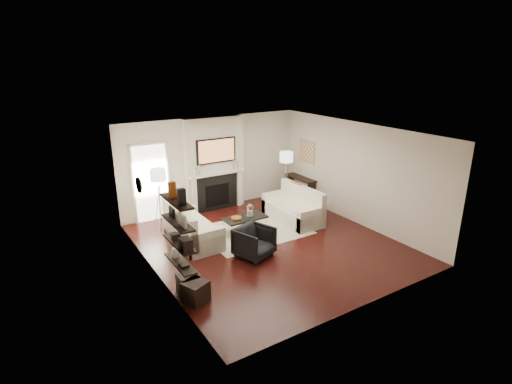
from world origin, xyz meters
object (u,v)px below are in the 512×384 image
coffee_table (245,218)px  armchair (254,241)px  ottoman_near (189,285)px  lamp_right_shade (286,157)px  lamp_left_shade (158,175)px  loveseat_right_base (292,213)px  loveseat_left_base (193,234)px

coffee_table → armchair: (-0.48, -1.23, -0.02)m
coffee_table → armchair: 1.32m
coffee_table → ottoman_near: coffee_table is taller
lamp_right_shade → lamp_left_shade: bearing=177.8°
loveseat_right_base → armchair: bearing=-148.2°
loveseat_left_base → coffee_table: (1.34, -0.19, 0.19)m
lamp_right_shade → loveseat_left_base: bearing=-163.1°
loveseat_right_base → coffee_table: 1.53m
loveseat_right_base → lamp_left_shade: (-3.22, 1.41, 1.24)m
loveseat_left_base → coffee_table: 1.37m
loveseat_left_base → coffee_table: same height
loveseat_left_base → armchair: size_ratio=2.37×
loveseat_left_base → ottoman_near: 2.29m
lamp_left_shade → ottoman_near: 3.59m
armchair → lamp_right_shade: 3.81m
loveseat_left_base → lamp_right_shade: (3.54, 1.08, 1.24)m
loveseat_right_base → ottoman_near: bearing=-153.8°
loveseat_left_base → loveseat_right_base: 2.87m
loveseat_left_base → lamp_left_shade: bearing=106.3°
loveseat_left_base → armchair: bearing=-58.7°
armchair → lamp_left_shade: size_ratio=1.90×
armchair → ottoman_near: armchair is taller
armchair → lamp_left_shade: (-1.22, 2.65, 1.07)m
coffee_table → loveseat_left_base: bearing=171.9°
coffee_table → lamp_left_shade: lamp_left_shade is taller
loveseat_right_base → lamp_left_shade: 3.73m
loveseat_left_base → coffee_table: size_ratio=1.64×
loveseat_left_base → lamp_left_shade: lamp_left_shade is taller
armchair → lamp_left_shade: 3.11m
coffee_table → ottoman_near: bearing=-141.0°
armchair → loveseat_right_base: bearing=12.4°
lamp_left_shade → ottoman_near: size_ratio=1.00×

